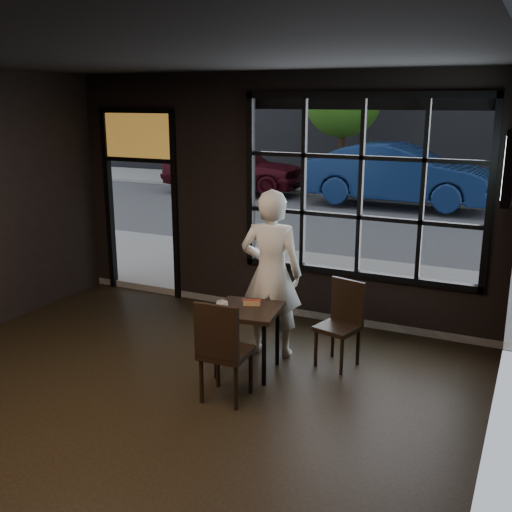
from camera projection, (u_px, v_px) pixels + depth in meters
The scene contains 15 objects.
floor at pixel (106, 436), 5.24m from camera, with size 6.00×7.00×0.02m, color black.
ceiling at pixel (79, 49), 4.42m from camera, with size 6.00×7.00×0.02m, color black.
wall_right at pixel (488, 315), 3.58m from camera, with size 0.04×7.00×3.20m, color black.
window_frame at pixel (361, 188), 7.33m from camera, with size 3.06×0.12×2.28m, color black.
stained_transom at pixel (138, 135), 8.57m from camera, with size 1.20×0.06×0.70m, color orange.
street_asphalt at pixel (463, 167), 26.17m from camera, with size 60.00×41.00×0.04m, color #545456.
cafe_table at pixel (247, 340), 6.39m from camera, with size 0.67×0.67×0.73m, color black.
chair_near at pixel (226, 349), 5.77m from camera, with size 0.45×0.45×1.03m, color black.
chair_window at pixel (338, 325), 6.51m from camera, with size 0.41×0.41×0.95m, color black.
man at pixel (271, 274), 6.71m from camera, with size 0.70×0.46×1.91m, color white.
hotdog at pixel (252, 303), 6.38m from camera, with size 0.20×0.08×0.06m, color tan, non-canonical shape.
cup at pixel (222, 306), 6.22m from camera, with size 0.12×0.12×0.10m, color silver.
navy_car at pixel (399, 174), 15.95m from camera, with size 1.72×4.93×1.63m, color navy.
maroon_car at pixel (233, 167), 18.40m from camera, with size 1.75×4.36×1.49m, color #3F0A12.
tree_left at pixel (343, 99), 18.32m from camera, with size 2.38×2.38×4.06m.
Camera 1 is at (3.21, -3.64, 2.85)m, focal length 42.00 mm.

